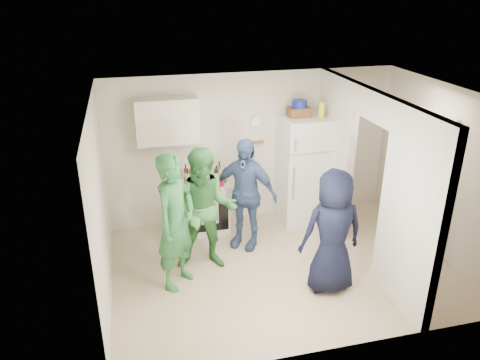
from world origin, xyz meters
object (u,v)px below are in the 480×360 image
fridge (303,170)px  person_navy (332,232)px  yellow_cup_stack_top (322,110)px  person_denim (245,194)px  person_nook (412,192)px  blue_bowl (299,104)px  person_green_center (206,210)px  stove (206,206)px  wicker_basket (299,112)px  person_green_left (176,222)px

fridge → person_navy: bearing=-99.7°
yellow_cup_stack_top → person_denim: 1.82m
person_navy → person_nook: person_nook is taller
blue_bowl → person_nook: bearing=-42.1°
fridge → person_green_center: bearing=-149.9°
stove → person_nook: bearing=-22.8°
wicker_basket → person_green_left: wicker_basket is taller
stove → person_green_left: 1.63m
blue_bowl → person_green_center: (-1.72, -1.11, -1.13)m
wicker_basket → person_green_left: bearing=-146.7°
wicker_basket → person_navy: 2.27m
person_navy → person_green_center: bearing=-29.8°
person_denim → person_navy: bearing=-21.2°
person_green_center → person_navy: person_green_center is taller
person_denim → person_nook: bearing=23.8°
stove → blue_bowl: blue_bowl is taller
wicker_basket → person_denim: bearing=-148.0°
blue_bowl → person_denim: (-1.05, -0.66, -1.15)m
person_nook → wicker_basket: bearing=-100.7°
fridge → yellow_cup_stack_top: yellow_cup_stack_top is taller
wicker_basket → person_nook: wicker_basket is taller
fridge → person_navy: size_ratio=1.08×
stove → yellow_cup_stack_top: bearing=-4.0°
person_nook → person_navy: bearing=-33.7°
person_denim → wicker_basket: bearing=69.4°
person_green_left → person_green_center: size_ratio=1.05×
wicker_basket → person_green_left: 2.77m
wicker_basket → person_nook: 2.11m
blue_bowl → person_green_center: blue_bowl is taller
person_green_left → person_denim: (1.12, 0.77, -0.07)m
yellow_cup_stack_top → person_navy: bearing=-106.7°
blue_bowl → fridge: bearing=-26.6°
blue_bowl → person_green_left: blue_bowl is taller
stove → person_green_left: bearing=-114.2°
fridge → person_denim: bearing=-152.2°
wicker_basket → person_navy: bearing=-96.7°
person_denim → person_green_center: bearing=-108.8°
yellow_cup_stack_top → blue_bowl: bearing=154.9°
fridge → yellow_cup_stack_top: 1.06m
blue_bowl → person_navy: size_ratio=0.14×
fridge → blue_bowl: blue_bowl is taller
blue_bowl → person_green_left: size_ratio=0.13×
fridge → blue_bowl: bearing=153.4°
stove → person_denim: (0.48, -0.64, 0.45)m
wicker_basket → person_denim: 1.61m
person_green_center → person_navy: 1.74m
person_green_left → person_green_center: 0.55m
person_green_center → person_denim: size_ratio=1.03×
person_green_center → person_green_left: bearing=-132.3°
person_green_left → person_navy: (1.94, -0.57, -0.09)m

